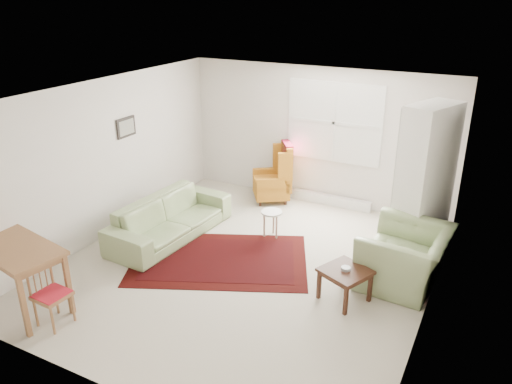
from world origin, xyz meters
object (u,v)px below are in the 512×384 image
at_px(wingback_chair, 271,172).
at_px(desk_chair, 52,294).
at_px(stool, 271,224).
at_px(desk, 19,276).
at_px(sofa, 170,211).
at_px(armchair, 405,252).
at_px(coffee_table, 344,285).
at_px(cabinet, 425,182).

bearing_deg(wingback_chair, desk_chair, -42.83).
bearing_deg(stool, desk, -121.92).
xyz_separation_m(sofa, armchair, (3.63, 0.34, 0.03)).
height_order(sofa, coffee_table, sofa).
height_order(armchair, stool, armchair).
relative_size(armchair, stool, 2.70).
distance_m(wingback_chair, cabinet, 3.00).
height_order(wingback_chair, desk, wingback_chair).
distance_m(armchair, stool, 2.24).
distance_m(coffee_table, stool, 1.99).
bearing_deg(coffee_table, wingback_chair, 131.82).
relative_size(armchair, coffee_table, 2.23).
bearing_deg(coffee_table, sofa, 171.91).
bearing_deg(desk, cabinet, 41.97).
bearing_deg(desk_chair, sofa, 6.44).
bearing_deg(cabinet, armchair, -68.82).
xyz_separation_m(sofa, desk_chair, (0.13, -2.49, -0.03)).
height_order(desk, desk_chair, desk).
bearing_deg(desk, desk_chair, -7.15).
bearing_deg(sofa, desk_chair, -172.72).
xyz_separation_m(armchair, stool, (-2.18, 0.41, -0.25)).
height_order(coffee_table, cabinet, cabinet).
bearing_deg(armchair, sofa, -80.76).
bearing_deg(armchair, stool, -96.66).
height_order(armchair, coffee_table, armchair).
bearing_deg(wingback_chair, armchair, 23.64).
distance_m(wingback_chair, desk, 4.69).
height_order(armchair, desk, armchair).
height_order(cabinet, desk_chair, cabinet).
height_order(sofa, stool, sofa).
xyz_separation_m(cabinet, desk, (-4.15, -3.73, -0.71)).
xyz_separation_m(sofa, wingback_chair, (0.79, 2.09, 0.12)).
xyz_separation_m(wingback_chair, desk, (-1.31, -4.50, -0.13)).
relative_size(sofa, stool, 4.93).
distance_m(stool, cabinet, 2.44).
distance_m(sofa, wingback_chair, 2.24).
bearing_deg(coffee_table, cabinet, 71.69).
distance_m(sofa, desk, 2.47).
relative_size(coffee_table, desk_chair, 0.65).
bearing_deg(desk_chair, stool, -18.70).
xyz_separation_m(sofa, coffee_table, (3.05, -0.43, -0.22)).
bearing_deg(wingback_chair, sofa, -55.45).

